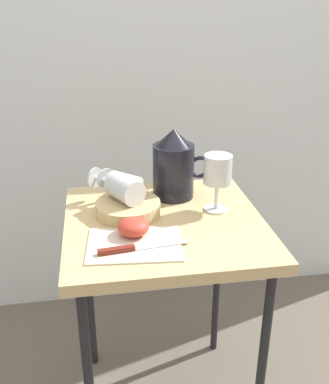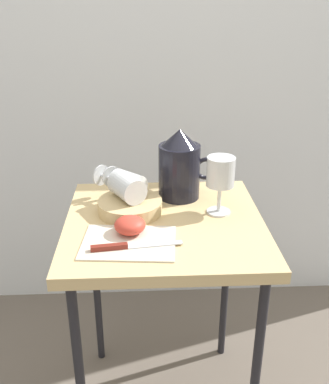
{
  "view_description": "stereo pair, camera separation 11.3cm",
  "coord_description": "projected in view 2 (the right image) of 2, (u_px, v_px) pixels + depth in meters",
  "views": [
    {
      "loc": [
        -0.16,
        -1.02,
        1.21
      ],
      "look_at": [
        0.0,
        0.0,
        0.74
      ],
      "focal_mm": 41.8,
      "sensor_mm": 36.0,
      "label": 1
    },
    {
      "loc": [
        -0.05,
        -1.03,
        1.21
      ],
      "look_at": [
        0.0,
        0.0,
        0.74
      ],
      "focal_mm": 41.8,
      "sensor_mm": 36.0,
      "label": 2
    }
  ],
  "objects": [
    {
      "name": "curtain_drape",
      "position": [
        156.0,
        71.0,
        1.6
      ],
      "size": [
        2.4,
        0.03,
        1.89
      ],
      "primitive_type": "cube",
      "color": "white",
      "rests_on": "ground_plane"
    },
    {
      "name": "knife",
      "position": [
        123.0,
        246.0,
        1.03
      ],
      "size": [
        0.21,
        0.04,
        0.01
      ],
      "color": "silver",
      "rests_on": "linen_napkin"
    },
    {
      "name": "wine_glass_tipped_near",
      "position": [
        128.0,
        188.0,
        1.18
      ],
      "size": [
        0.13,
        0.15,
        0.07
      ],
      "color": "silver",
      "rests_on": "basket_tray"
    },
    {
      "name": "linen_napkin",
      "position": [
        129.0,
        242.0,
        1.06
      ],
      "size": [
        0.23,
        0.18,
        0.0
      ],
      "primitive_type": "cube",
      "rotation": [
        0.0,
        0.0,
        -0.09
      ],
      "color": "beige",
      "rests_on": "table"
    },
    {
      "name": "wine_glass_tipped_far",
      "position": [
        126.0,
        184.0,
        1.21
      ],
      "size": [
        0.15,
        0.15,
        0.07
      ],
      "color": "silver",
      "rests_on": "basket_tray"
    },
    {
      "name": "basket_tray",
      "position": [
        130.0,
        206.0,
        1.2
      ],
      "size": [
        0.17,
        0.17,
        0.03
      ],
      "primitive_type": "cylinder",
      "color": "tan",
      "rests_on": "table"
    },
    {
      "name": "wine_glass_upright",
      "position": [
        220.0,
        175.0,
        1.16
      ],
      "size": [
        0.07,
        0.07,
        0.16
      ],
      "color": "silver",
      "rests_on": "table"
    },
    {
      "name": "apple_half_left",
      "position": [
        130.0,
        225.0,
        1.09
      ],
      "size": [
        0.08,
        0.08,
        0.04
      ],
      "primitive_type": "ellipsoid",
      "color": "#CC3D2D",
      "rests_on": "linen_napkin"
    },
    {
      "name": "pitcher",
      "position": [
        180.0,
        170.0,
        1.27
      ],
      "size": [
        0.17,
        0.12,
        0.2
      ],
      "color": "black",
      "rests_on": "table"
    },
    {
      "name": "table",
      "position": [
        164.0,
        242.0,
        1.19
      ],
      "size": [
        0.52,
        0.51,
        0.66
      ],
      "color": "tan",
      "rests_on": "ground_plane"
    }
  ]
}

